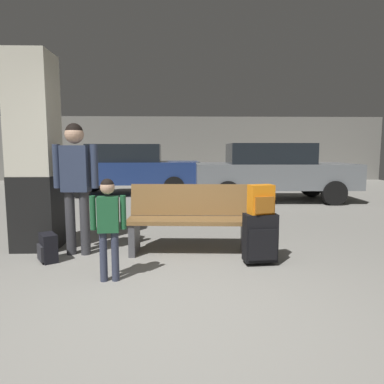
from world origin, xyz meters
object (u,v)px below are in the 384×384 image
object	(u,v)px
suitcase	(260,238)
child	(108,219)
parked_car_near	(272,170)
parked_car_far	(130,168)
backpack_bright	(261,200)
bench	(190,219)
structural_pillar	(35,154)
backpack_dark_floor	(48,248)
adult	(76,175)

from	to	relation	value
suitcase	child	distance (m)	1.76
parked_car_near	suitcase	bearing A→B (deg)	-105.94
child	parked_car_far	size ratio (longest dim) A/B	0.26
backpack_bright	child	bearing A→B (deg)	-164.28
suitcase	child	size ratio (longest dim) A/B	0.57
bench	backpack_bright	distance (m)	1.02
structural_pillar	bench	bearing A→B (deg)	-7.51
structural_pillar	child	distance (m)	1.87
suitcase	parked_car_far	world-z (taller)	parked_car_far
bench	backpack_dark_floor	bearing A→B (deg)	-168.98
backpack_bright	parked_car_far	size ratio (longest dim) A/B	0.08
backpack_dark_floor	parked_car_far	world-z (taller)	parked_car_far
bench	child	size ratio (longest dim) A/B	1.54
backpack_bright	adult	size ratio (longest dim) A/B	0.20
backpack_dark_floor	backpack_bright	bearing A→B (deg)	-4.19
structural_pillar	bench	size ratio (longest dim) A/B	1.60
child	adult	xyz separation A→B (m)	(-0.59, 0.94, 0.38)
backpack_bright	adult	bearing A→B (deg)	168.09
child	structural_pillar	bearing A→B (deg)	133.94
backpack_bright	child	xyz separation A→B (m)	(-1.67, -0.47, -0.12)
structural_pillar	backpack_dark_floor	distance (m)	1.32
suitcase	parked_car_near	bearing A→B (deg)	74.06
bench	backpack_bright	world-z (taller)	backpack_bright
adult	backpack_dark_floor	size ratio (longest dim) A/B	4.92
parked_car_near	child	bearing A→B (deg)	-119.04
structural_pillar	parked_car_far	xyz separation A→B (m)	(0.39, 5.88, -0.49)
backpack_bright	child	world-z (taller)	child
child	backpack_dark_floor	distance (m)	1.19
suitcase	backpack_dark_floor	xyz separation A→B (m)	(-2.54, 0.19, -0.15)
adult	parked_car_near	bearing A→B (deg)	51.66
structural_pillar	parked_car_far	distance (m)	5.91
structural_pillar	adult	bearing A→B (deg)	-26.93
backpack_bright	child	size ratio (longest dim) A/B	0.32
structural_pillar	backpack_bright	world-z (taller)	structural_pillar
structural_pillar	parked_car_far	bearing A→B (deg)	86.19
suitcase	backpack_bright	distance (m)	0.45
structural_pillar	suitcase	bearing A→B (deg)	-15.41
structural_pillar	adult	size ratio (longest dim) A/B	1.56
structural_pillar	backpack_dark_floor	size ratio (longest dim) A/B	7.66
bench	adult	distance (m)	1.56
child	backpack_dark_floor	size ratio (longest dim) A/B	3.12
structural_pillar	backpack_dark_floor	world-z (taller)	structural_pillar
backpack_dark_floor	parked_car_near	xyz separation A→B (m)	(4.02, 5.02, 0.64)
backpack_dark_floor	parked_car_far	xyz separation A→B (m)	(0.05, 6.49, 0.64)
backpack_dark_floor	parked_car_near	distance (m)	6.46
suitcase	parked_car_near	size ratio (longest dim) A/B	0.15
suitcase	parked_car_far	size ratio (longest dim) A/B	0.15
suitcase	parked_car_far	xyz separation A→B (m)	(-2.49, 6.67, 0.48)
structural_pillar	adult	world-z (taller)	structural_pillar
suitcase	adult	world-z (taller)	adult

